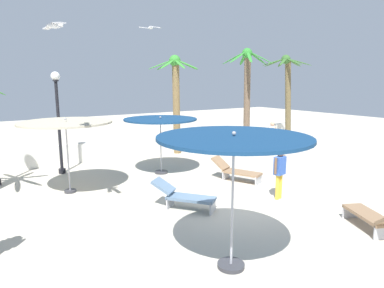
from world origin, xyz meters
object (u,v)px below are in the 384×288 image
at_px(patio_umbrella_1, 66,124).
at_px(lounge_chair_0, 374,217).
at_px(patio_umbrella_0, 160,122).
at_px(lounge_chair_2, 183,196).
at_px(palm_tree_3, 176,93).
at_px(guest_1, 272,134).
at_px(palm_tree_0, 287,89).
at_px(palm_tree_2, 247,86).
at_px(patio_umbrella_2, 234,145).
at_px(guest_3, 280,170).
at_px(seagull_2, 151,28).
at_px(lounge_chair_1, 236,171).
at_px(seagull_1, 54,25).
at_px(lamp_post_1, 58,115).

relative_size(patio_umbrella_1, lounge_chair_0, 1.53).
relative_size(patio_umbrella_0, lounge_chair_2, 1.60).
bearing_deg(lounge_chair_0, patio_umbrella_0, 103.56).
height_order(palm_tree_3, guest_1, palm_tree_3).
xyz_separation_m(palm_tree_0, palm_tree_2, (-1.96, 1.25, 0.15)).
relative_size(patio_umbrella_2, guest_3, 1.84).
bearing_deg(patio_umbrella_2, patio_umbrella_0, 73.10).
height_order(lounge_chair_2, guest_3, guest_3).
bearing_deg(patio_umbrella_2, seagull_2, 71.69).
distance_m(patio_umbrella_2, palm_tree_2, 13.69).
bearing_deg(seagull_2, palm_tree_0, -11.29).
height_order(patio_umbrella_1, guest_3, patio_umbrella_1).
height_order(patio_umbrella_0, palm_tree_2, palm_tree_2).
xyz_separation_m(palm_tree_0, guest_3, (-7.47, -6.45, -2.28)).
height_order(palm_tree_3, lounge_chair_0, palm_tree_3).
bearing_deg(lounge_chair_1, patio_umbrella_0, 126.48).
distance_m(guest_3, seagull_1, 7.42).
bearing_deg(lounge_chair_2, lounge_chair_0, -51.11).
bearing_deg(palm_tree_3, guest_1, -30.43).
height_order(patio_umbrella_2, palm_tree_3, palm_tree_3).
bearing_deg(seagull_1, patio_umbrella_0, 36.89).
bearing_deg(palm_tree_2, patio_umbrella_2, -133.02).
bearing_deg(patio_umbrella_2, lounge_chair_0, -9.53).
bearing_deg(lounge_chair_1, palm_tree_3, 83.40).
height_order(lounge_chair_0, seagull_2, seagull_2).
bearing_deg(guest_3, lamp_post_1, 126.38).
relative_size(patio_umbrella_1, seagull_2, 2.98).
xyz_separation_m(patio_umbrella_1, palm_tree_3, (6.16, 3.46, 0.79)).
relative_size(lounge_chair_2, seagull_1, 1.36).
bearing_deg(patio_umbrella_2, lounge_chair_2, 75.10).
height_order(palm_tree_2, seagull_2, seagull_2).
distance_m(palm_tree_2, seagull_1, 13.29).
distance_m(patio_umbrella_0, lounge_chair_2, 4.35).
distance_m(patio_umbrella_1, seagull_1, 3.94).
xyz_separation_m(patio_umbrella_0, guest_3, (1.69, -4.72, -1.13)).
xyz_separation_m(palm_tree_0, lounge_chair_1, (-7.32, -4.20, -2.84)).
xyz_separation_m(lounge_chair_0, seagull_2, (-0.57, 10.98, 5.77)).
bearing_deg(guest_1, seagull_1, -161.27).
bearing_deg(guest_3, lounge_chair_0, -86.85).
distance_m(guest_1, seagull_1, 12.44).
distance_m(palm_tree_0, seagull_1, 14.57).
bearing_deg(lounge_chair_2, patio_umbrella_2, -104.90).
relative_size(patio_umbrella_2, palm_tree_0, 0.57).
bearing_deg(lounge_chair_1, lounge_chair_0, -89.79).
bearing_deg(patio_umbrella_1, lamp_post_1, 83.15).
relative_size(lounge_chair_1, seagull_1, 1.47).
xyz_separation_m(patio_umbrella_0, lounge_chair_0, (1.85, -7.68, -1.70)).
height_order(lounge_chair_2, guest_1, guest_1).
bearing_deg(lamp_post_1, lounge_chair_2, -70.55).
bearing_deg(guest_1, palm_tree_0, 27.47).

